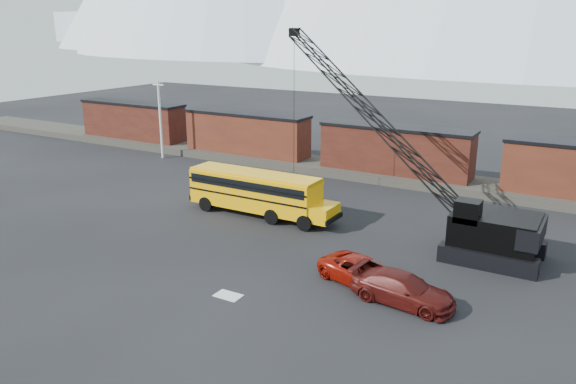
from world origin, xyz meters
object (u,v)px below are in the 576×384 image
Objects in this scene: red_pickup at (363,272)px; maroon_suv at (403,289)px; school_bus at (258,192)px; crawler_crane at (372,115)px.

maroon_suv is at bearing -93.47° from red_pickup.
school_bus is 2.26× the size of red_pickup.
maroon_suv is 0.26× the size of crawler_crane.
crawler_crane is (-3.84, 9.99, 6.77)m from red_pickup.
school_bus is 9.77m from crawler_crane.
school_bus is 15.72m from maroon_suv.
maroon_suv is 14.36m from crawler_crane.
school_bus reaches higher than maroon_suv.
red_pickup is 2.71m from maroon_suv.
school_bus is at bearing 76.57° from red_pickup.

